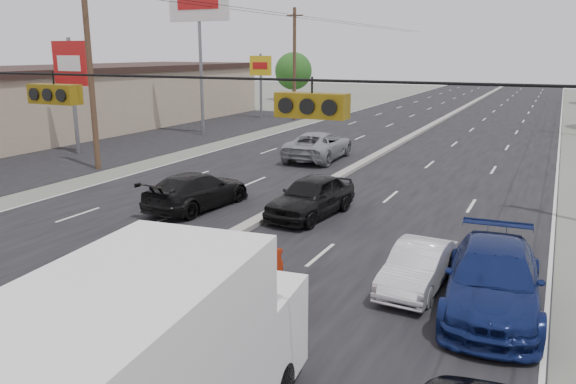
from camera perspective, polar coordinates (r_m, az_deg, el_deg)
name	(u,v)px	position (r m, az deg, el deg)	size (l,w,h in m)	color
ground	(30,350)	(13.60, -24.76, -14.38)	(200.00, 200.00, 0.00)	#606356
road_surface	(398,145)	(39.04, 11.12, 4.70)	(20.00, 160.00, 0.02)	black
center_median	(398,144)	(39.02, 11.13, 4.85)	(0.50, 160.00, 0.20)	gray
strip_mall	(59,102)	(48.28, -22.25, 8.44)	(12.00, 42.00, 4.60)	tan
parking_lot	(152,139)	(42.35, -13.69, 5.29)	(10.00, 42.00, 0.02)	black
utility_pole_left_b	(90,73)	(31.47, -19.44, 11.34)	(1.60, 0.30, 10.00)	#422D1E
utility_pole_left_c	(294,64)	(52.26, 0.66, 12.90)	(1.60, 0.30, 10.00)	#422D1E
traffic_signals	(50,92)	(11.05, -22.98, 9.38)	(25.00, 0.30, 0.54)	black
pole_sign_mid	(71,70)	(36.78, -21.17, 11.49)	(2.60, 0.25, 7.00)	slate
pole_sign_billboard	(199,13)	(42.87, -9.04, 17.51)	(5.00, 0.25, 11.00)	slate
pole_sign_far	(261,71)	(53.85, -2.79, 12.18)	(2.20, 0.25, 6.00)	slate
tree_left_far	(293,71)	(74.43, 0.56, 12.19)	(4.80, 4.80, 6.12)	#382619
box_truck	(149,381)	(8.37, -13.92, -18.18)	(3.13, 7.06, 3.47)	black
red_sedan	(215,279)	(14.25, -7.47, -8.76)	(1.45, 4.17, 1.37)	red
queue_car_a	(311,197)	(21.52, 2.37, -0.47)	(1.85, 4.61, 1.57)	black
queue_car_b	(418,267)	(15.46, 13.06, -7.46)	(1.29, 3.69, 1.22)	silver
queue_car_d	(493,280)	(14.65, 20.11, -8.43)	(2.22, 5.47, 1.59)	#101D53
oncoming_near	(197,191)	(22.90, -9.21, 0.12)	(2.06, 5.06, 1.47)	black
oncoming_far	(319,146)	(33.04, 3.14, 4.71)	(2.71, 5.87, 1.63)	gray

